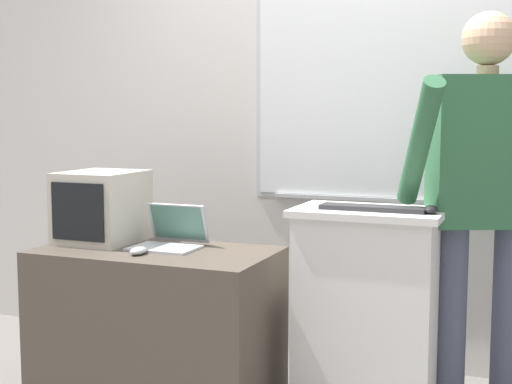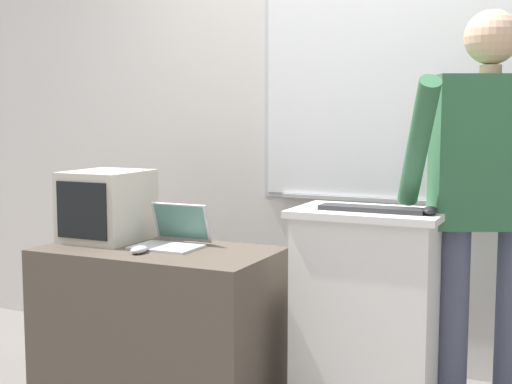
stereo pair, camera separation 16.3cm
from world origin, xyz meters
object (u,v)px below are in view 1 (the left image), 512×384
Objects in this scene: wireless_keyboard at (373,208)px; crt_monitor at (102,207)px; computer_mouse_by_laptop at (138,251)px; computer_mouse_by_keyboard at (431,209)px; lectern_podium at (367,313)px; side_desk at (157,327)px; laptop at (172,234)px; person_presenter at (484,185)px.

crt_monitor is (-1.29, -0.07, -0.05)m from wireless_keyboard.
computer_mouse_by_laptop is 1.25m from computer_mouse_by_keyboard.
computer_mouse_by_laptop is 1.00× the size of computer_mouse_by_keyboard.
crt_monitor reaches higher than lectern_podium.
computer_mouse_by_keyboard reaches higher than lectern_podium.
wireless_keyboard is (0.03, -0.05, 0.47)m from lectern_podium.
side_desk is at bearing -13.08° from crt_monitor.
laptop is 2.99× the size of computer_mouse_by_laptop.
person_presenter is 5.86× the size of laptop.
crt_monitor is at bearing 165.79° from person_presenter.
laptop is 0.23m from computer_mouse_by_laptop.
computer_mouse_by_keyboard reaches higher than laptop.
laptop is at bearing -172.79° from lectern_podium.
laptop is at bearing -176.19° from wireless_keyboard.
side_desk is 1.33m from computer_mouse_by_keyboard.
side_desk is 3.58× the size of laptop.
crt_monitor is (-1.26, -0.13, 0.42)m from lectern_podium.
lectern_podium is at bearing 19.82° from computer_mouse_by_laptop.
lectern_podium is 0.86× the size of side_desk.
computer_mouse_by_laptop is at bearing -163.49° from wireless_keyboard.
crt_monitor is at bearing -176.70° from wireless_keyboard.
side_desk is at bearing -172.88° from computer_mouse_by_keyboard.
computer_mouse_by_keyboard is at bearing -11.69° from lectern_podium.
person_presenter is 3.97× the size of wireless_keyboard.
wireless_keyboard is at bearing 3.81° from laptop.
crt_monitor reaches higher than side_desk.
lectern_podium is 9.22× the size of computer_mouse_by_keyboard.
side_desk is 0.43m from laptop.
wireless_keyboard is (0.92, 0.06, 0.16)m from laptop.
person_presenter is at bearing 10.00° from crt_monitor.
crt_monitor reaches higher than laptop.
lectern_podium is 0.53× the size of person_presenter.
laptop is at bearing 79.11° from computer_mouse_by_laptop.
laptop reaches higher than computer_mouse_by_laptop.
wireless_keyboard is at bearing -61.98° from lectern_podium.
computer_mouse_by_keyboard is (1.20, 0.28, 0.21)m from computer_mouse_by_laptop.
side_desk is 1.12m from wireless_keyboard.
lectern_podium is at bearing 118.02° from wireless_keyboard.
crt_monitor is at bearing -177.97° from laptop.
person_presenter is 1.40m from laptop.
computer_mouse_by_keyboard is (0.27, -0.06, 0.48)m from lectern_podium.
crt_monitor is (-0.37, -0.01, 0.11)m from laptop.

